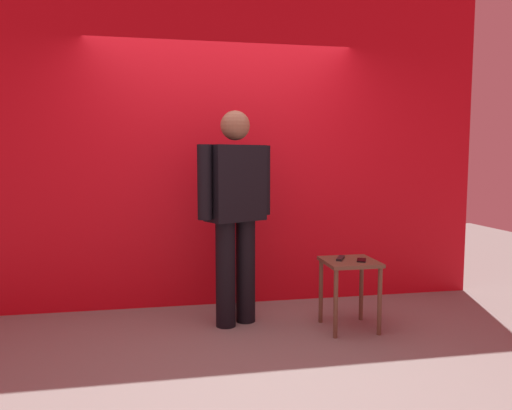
% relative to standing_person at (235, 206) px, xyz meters
% --- Properties ---
extents(ground_plane, '(12.00, 12.00, 0.00)m').
position_rel_standing_person_xyz_m(ground_plane, '(-0.03, -0.57, -1.01)').
color(ground_plane, gray).
extents(back_wall_red, '(5.18, 0.12, 3.38)m').
position_rel_standing_person_xyz_m(back_wall_red, '(-0.03, 0.65, 0.68)').
color(back_wall_red, red).
rests_on(back_wall_red, ground_plane).
extents(standing_person, '(0.69, 0.43, 1.81)m').
position_rel_standing_person_xyz_m(standing_person, '(0.00, 0.00, 0.00)').
color(standing_person, black).
rests_on(standing_person, ground_plane).
extents(side_table, '(0.43, 0.43, 0.58)m').
position_rel_standing_person_xyz_m(side_table, '(0.91, -0.29, -0.55)').
color(side_table, brown).
rests_on(side_table, ground_plane).
extents(cell_phone, '(0.12, 0.16, 0.01)m').
position_rel_standing_person_xyz_m(cell_phone, '(1.00, -0.33, -0.43)').
color(cell_phone, black).
rests_on(cell_phone, side_table).
extents(tv_remote, '(0.12, 0.17, 0.02)m').
position_rel_standing_person_xyz_m(tv_remote, '(0.85, -0.25, -0.42)').
color(tv_remote, black).
rests_on(tv_remote, side_table).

